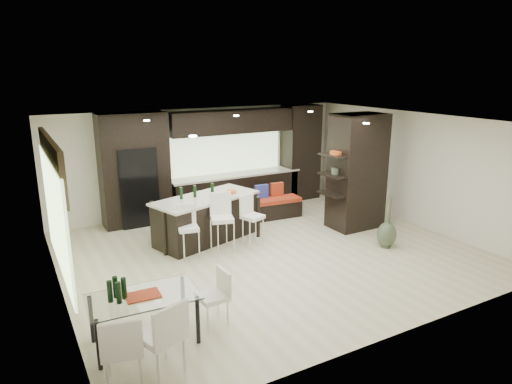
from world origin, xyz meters
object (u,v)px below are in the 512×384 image
chair_near (161,340)px  floor_vase (388,222)px  chair_end (213,300)px  dining_table (145,320)px  stool_mid (222,229)px  stool_right (253,226)px  kitchen_island (206,218)px  bench (275,208)px  chair_far (123,352)px  stool_left (188,238)px

chair_near → floor_vase: bearing=-1.0°
chair_near → chair_end: 1.27m
dining_table → chair_near: (0.00, -0.74, 0.11)m
floor_vase → chair_near: 5.73m
stool_mid → chair_near: 3.92m
dining_table → stool_right: bearing=41.7°
kitchen_island → stool_right: (0.73, -0.80, -0.05)m
kitchen_island → bench: bearing=-1.6°
stool_mid → chair_near: bearing=-109.2°
bench → chair_far: 6.74m
stool_mid → bench: bearing=50.6°
stool_left → dining_table: 2.92m
chair_end → floor_vase: bearing=-79.9°
stool_mid → stool_right: stool_mid is taller
stool_left → chair_near: (-1.58, -3.19, 0.02)m
stool_mid → chair_far: bearing=-114.4°
stool_right → bench: (1.43, 1.41, -0.19)m
kitchen_island → bench: (2.16, 0.61, -0.24)m
chair_near → stool_left: bearing=45.3°
chair_near → chair_end: bearing=17.7°
chair_near → chair_end: chair_near is taller
bench → dining_table: bearing=-134.6°
chair_near → chair_end: (1.02, 0.74, -0.08)m
kitchen_island → chair_far: (-2.77, -3.98, -0.05)m
dining_table → chair_near: chair_near is taller
stool_left → floor_vase: floor_vase is taller
floor_vase → dining_table: 5.56m
floor_vase → chair_far: size_ratio=1.26×
chair_near → chair_far: bearing=160.2°
dining_table → chair_end: chair_end is taller
floor_vase → chair_end: size_ratio=1.46×
stool_left → chair_near: bearing=-105.5°
dining_table → stool_mid: bearing=49.2°
stool_mid → stool_right: size_ratio=1.13×
stool_left → dining_table: bearing=-112.0°
floor_vase → chair_far: 6.17m
bench → chair_near: size_ratio=1.41×
kitchen_island → stool_mid: stool_mid is taller
kitchen_island → floor_vase: floor_vase is taller
stool_mid → bench: size_ratio=0.76×
floor_vase → stool_mid: bearing=155.3°
stool_right → floor_vase: size_ratio=0.79×
floor_vase → dining_table: size_ratio=0.76×
kitchen_island → stool_right: size_ratio=2.67×
chair_end → stool_right: bearing=-41.7°
chair_far → chair_end: size_ratio=1.16×
bench → stool_left: bearing=-149.4°
kitchen_island → stool_right: bearing=-65.3°
bench → kitchen_island: bearing=-159.7°
floor_vase → chair_end: (-4.45, -0.97, -0.17)m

